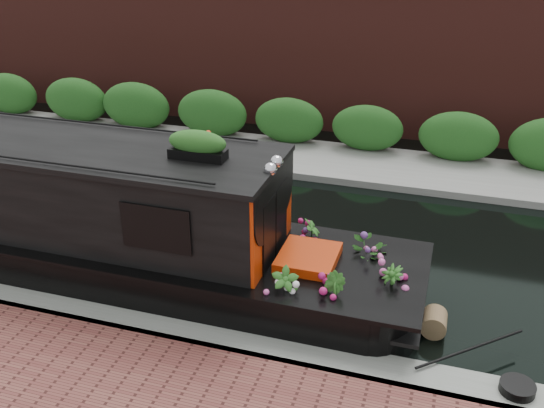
% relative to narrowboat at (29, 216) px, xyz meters
% --- Properties ---
extents(ground, '(80.00, 80.00, 0.00)m').
position_rel_narrowboat_xyz_m(ground, '(2.71, 1.98, -0.92)').
color(ground, black).
rests_on(ground, ground).
extents(near_bank_coping, '(40.00, 0.60, 0.50)m').
position_rel_narrowboat_xyz_m(near_bank_coping, '(2.71, -1.32, -0.92)').
color(near_bank_coping, gray).
rests_on(near_bank_coping, ground).
extents(far_bank_path, '(40.00, 2.40, 0.34)m').
position_rel_narrowboat_xyz_m(far_bank_path, '(2.71, 6.18, -0.92)').
color(far_bank_path, gray).
rests_on(far_bank_path, ground).
extents(far_hedge, '(40.00, 1.10, 2.80)m').
position_rel_narrowboat_xyz_m(far_hedge, '(2.71, 7.08, -0.92)').
color(far_hedge, '#21541C').
rests_on(far_hedge, ground).
extents(far_brick_wall, '(40.00, 1.00, 8.00)m').
position_rel_narrowboat_xyz_m(far_brick_wall, '(2.71, 9.18, -0.92)').
color(far_brick_wall, '#4D1F1A').
rests_on(far_brick_wall, ground).
extents(narrowboat, '(13.15, 2.32, 3.08)m').
position_rel_narrowboat_xyz_m(narrowboat, '(0.00, 0.00, 0.00)').
color(narrowboat, black).
rests_on(narrowboat, ground).
extents(rope_fender, '(0.37, 0.43, 0.37)m').
position_rel_narrowboat_xyz_m(rope_fender, '(7.05, 0.00, -0.73)').
color(rope_fender, brown).
rests_on(rope_fender, ground).
extents(coiled_mooring_rope, '(0.45, 0.45, 0.12)m').
position_rel_narrowboat_xyz_m(coiled_mooring_rope, '(8.15, -1.26, -0.61)').
color(coiled_mooring_rope, black).
rests_on(coiled_mooring_rope, near_bank_coping).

